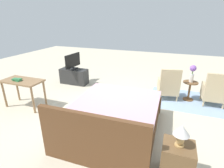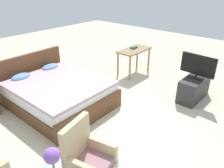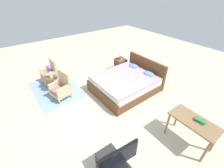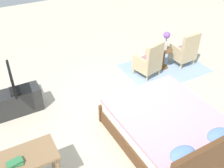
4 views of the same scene
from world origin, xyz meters
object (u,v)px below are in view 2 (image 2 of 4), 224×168
armchair_by_window_right (88,159)px  tv_flatscreen (198,66)px  tv_stand (194,88)px  vanity_desk (134,53)px  book_stack (134,47)px  bed (57,92)px  flower_vase (53,163)px

armchair_by_window_right → tv_flatscreen: tv_flatscreen is taller
tv_stand → vanity_desk: vanity_desk is taller
tv_flatscreen → book_stack: tv_flatscreen is taller
armchair_by_window_right → vanity_desk: armchair_by_window_right is taller
tv_stand → tv_flatscreen: (0.00, -0.00, 0.54)m
bed → book_stack: bearing=-3.7°
bed → flower_vase: 2.68m
tv_stand → tv_flatscreen: tv_flatscreen is taller
bed → vanity_desk: (2.54, -0.24, 0.33)m
bed → book_stack: bed is taller
tv_flatscreen → book_stack: (0.37, 2.00, -0.04)m
bed → flower_vase: flower_vase is taller
tv_stand → tv_flatscreen: 0.54m
flower_vase → vanity_desk: size_ratio=0.46×
bed → flower_vase: size_ratio=4.57×
vanity_desk → tv_stand: bearing=-98.7°
tv_stand → book_stack: (0.37, 2.00, 0.50)m
flower_vase → tv_flatscreen: tv_flatscreen is taller
bed → tv_flatscreen: (2.24, -2.17, 0.51)m
armchair_by_window_right → tv_flatscreen: 3.23m
tv_flatscreen → vanity_desk: tv_flatscreen is taller
tv_flatscreen → book_stack: size_ratio=3.36×
bed → armchair_by_window_right: (-0.96, -2.02, 0.09)m
book_stack → vanity_desk: bearing=-136.4°
tv_flatscreen → book_stack: bearing=79.5°
flower_vase → tv_stand: (3.77, -0.03, -0.57)m
flower_vase → tv_flatscreen: bearing=-0.5°
bed → armchair_by_window_right: bed is taller
vanity_desk → tv_flatscreen: bearing=-98.6°
armchair_by_window_right → book_stack: (3.57, 1.85, 0.38)m
tv_flatscreen → tv_stand: bearing=175.9°
bed → tv_flatscreen: size_ratio=2.79×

